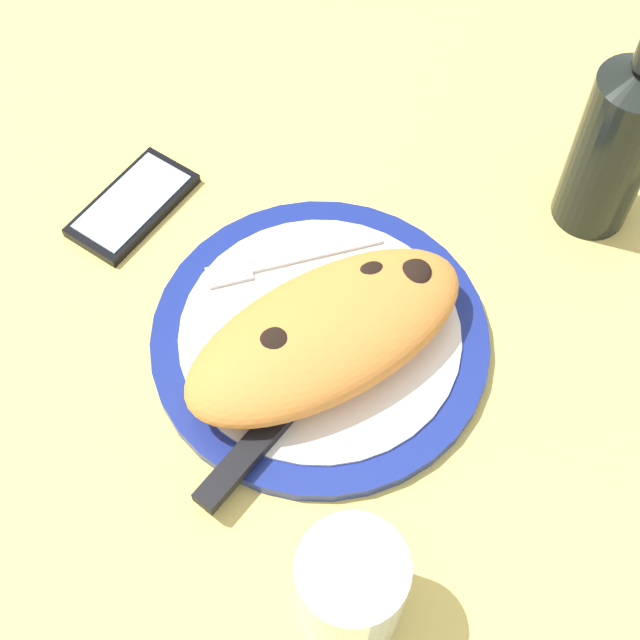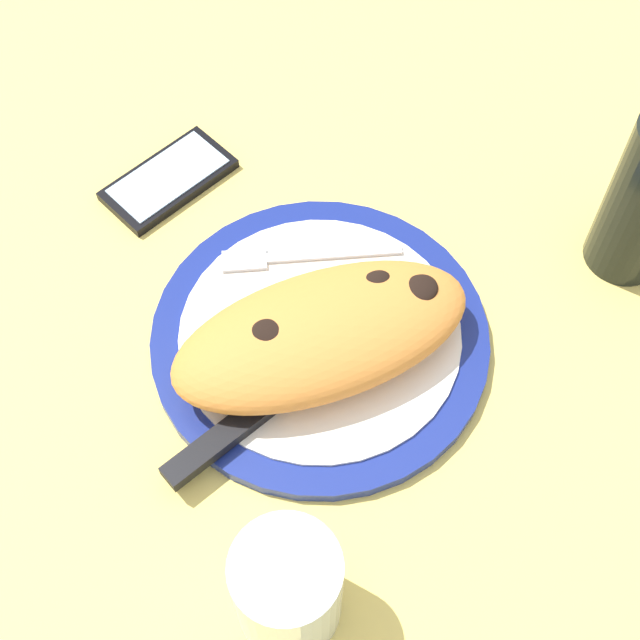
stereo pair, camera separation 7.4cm
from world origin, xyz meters
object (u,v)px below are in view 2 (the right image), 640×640
object	(u,v)px
plate	(320,337)
fork	(295,257)
knife	(251,417)
smartphone	(169,179)
water_glass	(288,591)
calzone	(326,334)

from	to	relation	value
plate	fork	xyz separation A→B (cm)	(1.71, -7.87, 1.04)
plate	knife	size ratio (longest dim) A/B	1.44
knife	smartphone	size ratio (longest dim) A/B	1.47
smartphone	water_glass	distance (cm)	42.38
smartphone	water_glass	size ratio (longest dim) A/B	1.34
plate	water_glass	bearing A→B (deg)	80.15
fork	water_glass	xyz separation A→B (cm)	(2.16, 30.17, 2.59)
fork	knife	bearing A→B (deg)	74.20
plate	water_glass	world-z (taller)	water_glass
calzone	smartphone	bearing A→B (deg)	-56.66
fork	smartphone	distance (cm)	16.02
calzone	water_glass	distance (cm)	20.78
knife	water_glass	world-z (taller)	water_glass
knife	water_glass	xyz separation A→B (cm)	(-2.25, 14.58, 2.29)
calzone	knife	distance (cm)	9.01
knife	plate	bearing A→B (deg)	-128.43
plate	fork	size ratio (longest dim) A/B	1.79
smartphone	knife	bearing A→B (deg)	105.18
calzone	smartphone	distance (cm)	25.20
plate	knife	xyz separation A→B (cm)	(6.13, 7.72, 1.33)
smartphone	water_glass	xyz separation A→B (cm)	(-9.46, 41.14, 3.82)
calzone	fork	xyz separation A→B (cm)	(2.06, -9.82, -2.74)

